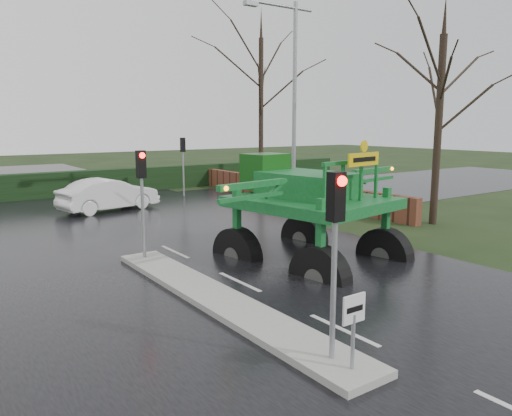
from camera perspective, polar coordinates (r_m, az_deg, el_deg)
ground at (r=11.02m, az=9.94°, el=-13.67°), size 140.00×140.00×0.00m
road_main at (r=19.05m, az=-11.91°, el=-3.74°), size 14.00×80.00×0.02m
road_cross at (r=24.57m, az=-17.50°, el=-1.00°), size 80.00×12.00×0.02m
median_island at (r=12.45m, az=-4.43°, el=-10.36°), size 1.20×10.00×0.16m
hedge_row at (r=32.11m, az=-21.98°, el=2.49°), size 44.00×0.90×1.50m
brick_wall at (r=29.36m, az=2.32°, el=2.28°), size 0.40×20.00×1.20m
keep_left_sign at (r=8.79m, az=11.10°, el=-12.41°), size 0.50×0.07×1.35m
traffic_signal_near at (r=8.68m, az=9.08°, el=-2.06°), size 0.26×0.33×3.52m
traffic_signal_mid at (r=15.83m, az=-12.93°, el=3.05°), size 0.26×0.33×3.52m
traffic_signal_far at (r=30.43m, az=-8.35°, el=6.20°), size 0.26×0.33×3.52m
street_light_right at (r=24.61m, az=3.86°, el=13.43°), size 3.85×0.30×10.00m
tree_right_near at (r=22.89m, az=20.26°, el=11.18°), size 5.60×5.60×9.64m
tree_right_far at (r=34.69m, az=0.58°, el=13.16°), size 7.00×7.00×12.05m
crop_sprayer at (r=13.98m, az=6.75°, el=1.09°), size 8.53×5.94×4.82m
white_sedan at (r=26.21m, az=-16.38°, el=-0.32°), size 5.17×2.62×1.63m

